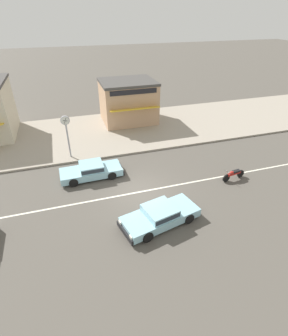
# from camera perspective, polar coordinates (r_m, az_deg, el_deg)

# --- Properties ---
(ground_plane) EXTENTS (160.00, 160.00, 0.00)m
(ground_plane) POSITION_cam_1_polar(r_m,az_deg,el_deg) (17.21, -0.76, -5.21)
(ground_plane) COLOR #544F47
(lane_centre_stripe) EXTENTS (50.40, 0.14, 0.01)m
(lane_centre_stripe) POSITION_cam_1_polar(r_m,az_deg,el_deg) (17.20, -0.76, -5.20)
(lane_centre_stripe) COLOR silver
(lane_centre_stripe) RESTS_ON ground
(kerb_strip) EXTENTS (68.00, 10.00, 0.15)m
(kerb_strip) POSITION_cam_1_polar(r_m,az_deg,el_deg) (25.80, -7.33, 7.90)
(kerb_strip) COLOR #9E9384
(kerb_strip) RESTS_ON ground
(sedan_pale_blue_0) EXTENTS (4.71, 2.70, 1.06)m
(sedan_pale_blue_0) POSITION_cam_1_polar(r_m,az_deg,el_deg) (14.68, 3.48, -10.17)
(sedan_pale_blue_0) COLOR #93C6D6
(sedan_pale_blue_0) RESTS_ON ground
(sedan_pale_blue_1) EXTENTS (4.38, 1.88, 1.06)m
(sedan_pale_blue_1) POSITION_cam_1_polar(r_m,az_deg,el_deg) (18.78, -11.35, -0.47)
(sedan_pale_blue_1) COLOR #93C6D6
(sedan_pale_blue_1) RESTS_ON ground
(motorcycle_0) EXTENTS (1.86, 0.57, 0.80)m
(motorcycle_0) POSITION_cam_1_polar(r_m,az_deg,el_deg) (19.21, 18.93, -1.29)
(motorcycle_0) COLOR black
(motorcycle_0) RESTS_ON ground
(street_clock) EXTENTS (0.67, 0.22, 3.39)m
(street_clock) POSITION_cam_1_polar(r_m,az_deg,el_deg) (20.65, -16.59, 8.60)
(street_clock) COLOR #9E9EA3
(street_clock) RESTS_ON kerb_strip
(shopfront_corner_warung) EXTENTS (5.35, 5.29, 4.09)m
(shopfront_corner_warung) POSITION_cam_1_polar(r_m,az_deg,el_deg) (27.51, -3.48, 14.33)
(shopfront_corner_warung) COLOR tan
(shopfront_corner_warung) RESTS_ON kerb_strip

